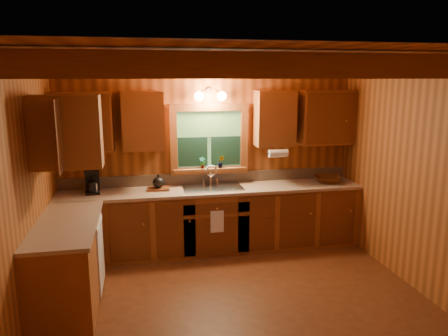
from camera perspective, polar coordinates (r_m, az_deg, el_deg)
name	(u,v)px	position (r m, az deg, el deg)	size (l,w,h in m)	color
room	(239,189)	(4.39, 2.06, -2.75)	(4.20, 4.20, 4.20)	#5A2D15
ceiling_beams	(240,69)	(4.25, 2.18, 12.98)	(4.20, 2.54, 0.18)	brown
base_cabinets	(180,230)	(5.78, -5.81, -8.18)	(4.20, 2.22, 0.86)	brown
countertop	(181,197)	(5.65, -5.77, -3.86)	(4.20, 2.24, 0.04)	tan
backsplash	(209,178)	(6.26, -1.96, -1.31)	(4.20, 0.02, 0.16)	tan
dishwasher_panel	(100,254)	(5.22, -16.05, -10.87)	(0.02, 0.60, 0.80)	white
upper_cabinets	(171,123)	(5.60, -6.98, 5.97)	(4.19, 1.77, 0.78)	brown
window	(209,141)	(6.14, -1.97, 3.65)	(1.12, 0.08, 1.00)	brown
window_sill	(210,169)	(6.17, -1.87, -0.18)	(1.06, 0.14, 0.04)	brown
wall_sconce	(210,96)	(5.96, -1.82, 9.54)	(0.45, 0.21, 0.17)	black
paper_towel_roll	(278,153)	(6.06, 7.19, 1.93)	(0.11, 0.11, 0.27)	white
dish_towel	(217,222)	(5.80, -0.91, -7.11)	(0.18, 0.01, 0.30)	white
sink	(213,191)	(6.02, -1.51, -3.06)	(0.82, 0.48, 0.43)	silver
coffee_maker	(92,181)	(5.97, -17.09, -1.72)	(0.18, 0.23, 0.32)	black
utensil_crock	(94,187)	(5.98, -16.88, -2.49)	(0.11, 0.11, 0.31)	silver
cutting_board	(158,189)	(5.97, -8.67, -2.74)	(0.30, 0.21, 0.03)	#5F2E14
teakettle	(158,182)	(5.95, -8.70, -1.90)	(0.15, 0.15, 0.19)	black
wicker_basket	(328,179)	(6.48, 13.58, -1.47)	(0.38, 0.38, 0.09)	#48230C
potted_plant_left	(202,163)	(6.12, -2.91, 0.70)	(0.09, 0.06, 0.17)	#5F2E14
potted_plant_right	(221,162)	(6.15, -0.42, 0.85)	(0.10, 0.08, 0.18)	#5F2E14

